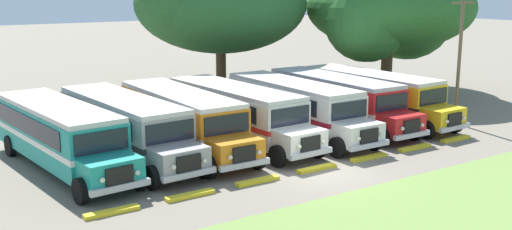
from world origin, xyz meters
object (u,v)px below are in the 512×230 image
Objects in this scene: parked_bus_slot_4 at (295,105)px; secondary_tree at (388,10)px; utility_pole at (460,55)px; parked_bus_slot_1 at (125,124)px; parked_bus_slot_2 at (182,117)px; parked_bus_slot_0 at (60,133)px; parked_bus_slot_5 at (337,98)px; parked_bus_slot_3 at (237,111)px; parked_bus_slot_6 at (374,94)px.

secondary_tree reaches higher than parked_bus_slot_4.
utility_pole is (-4.63, -10.24, -2.07)m from secondary_tree.
secondary_tree reaches higher than parked_bus_slot_1.
parked_bus_slot_2 is at bearing -162.65° from secondary_tree.
parked_bus_slot_4 is at bearing 84.98° from parked_bus_slot_2.
parked_bus_slot_0 is 27.37m from secondary_tree.
secondary_tree is (10.70, 6.71, 4.51)m from parked_bus_slot_5.
secondary_tree is (17.31, 6.56, 4.51)m from parked_bus_slot_3.
parked_bus_slot_4 is at bearing 82.10° from parked_bus_slot_1.
parked_bus_slot_3 is (5.95, -0.30, 0.00)m from parked_bus_slot_1.
parked_bus_slot_2 is 1.00× the size of parked_bus_slot_3.
parked_bus_slot_4 and parked_bus_slot_6 have the same top height.
parked_bus_slot_6 is 0.81× the size of secondary_tree.
parked_bus_slot_2 is 6.48m from parked_bus_slot_4.
parked_bus_slot_2 is 21.77m from secondary_tree.
parked_bus_slot_0 is at bearing -90.47° from parked_bus_slot_2.
parked_bus_slot_1 is 1.01× the size of parked_bus_slot_5.
parked_bus_slot_4 is 10.11m from utility_pole.
parked_bus_slot_0 is 1.01× the size of parked_bus_slot_3.
secondary_tree is (26.27, 6.25, 4.51)m from parked_bus_slot_0.
parked_bus_slot_3 is 6.61m from parked_bus_slot_5.
utility_pole is (12.68, -3.69, 2.44)m from parked_bus_slot_3.
utility_pole reaches higher than parked_bus_slot_0.
parked_bus_slot_0 is 1.01× the size of parked_bus_slot_5.
parked_bus_slot_3 is at bearing -90.75° from parked_bus_slot_5.
parked_bus_slot_6 is at bearing 91.41° from parked_bus_slot_4.
parked_bus_slot_5 is 13.42m from secondary_tree.
parked_bus_slot_5 is 1.00× the size of parked_bus_slot_6.
utility_pole is (3.28, -3.39, 2.44)m from parked_bus_slot_6.
utility_pole is at bearing 71.06° from parked_bus_slot_3.
parked_bus_slot_1 and parked_bus_slot_5 have the same top height.
parked_bus_slot_5 is at bearing 94.92° from parked_bus_slot_4.
secondary_tree is at bearing 101.51° from parked_bus_slot_1.
parked_bus_slot_6 is 11.40m from secondary_tree.
secondary_tree reaches higher than parked_bus_slot_0.
parked_bus_slot_5 is at bearing 85.92° from parked_bus_slot_3.
parked_bus_slot_2 is 9.64m from parked_bus_slot_5.
parked_bus_slot_4 is 5.97m from parked_bus_slot_6.
parked_bus_slot_4 is (3.43, -0.42, 0.00)m from parked_bus_slot_3.
parked_bus_slot_3 is 19.05m from secondary_tree.
utility_pole is (21.63, -3.99, 2.44)m from parked_bus_slot_0.
secondary_tree is at bearing 107.85° from parked_bus_slot_2.
parked_bus_slot_5 is (6.61, -0.16, 0.00)m from parked_bus_slot_3.
parked_bus_slot_6 is 5.32m from utility_pole.
parked_bus_slot_3 is 13.43m from utility_pole.
secondary_tree is at bearing 108.01° from parked_bus_slot_3.
utility_pole reaches higher than parked_bus_slot_4.
parked_bus_slot_6 is at bearing 85.48° from parked_bus_slot_3.
utility_pole is (9.25, -3.27, 2.44)m from parked_bus_slot_4.
parked_bus_slot_3 is 1.00× the size of parked_bus_slot_4.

